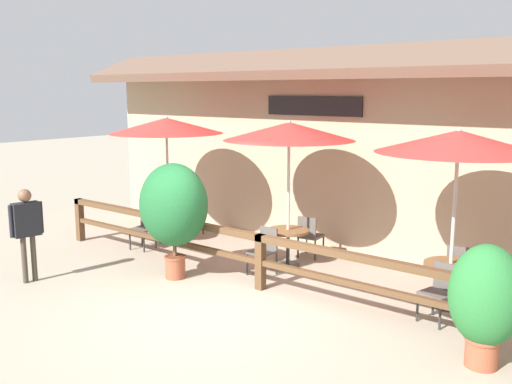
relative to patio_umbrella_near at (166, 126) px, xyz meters
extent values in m
plane|color=#9E937F|center=(3.49, -2.21, -2.57)|extent=(60.00, 60.00, 0.00)
cube|color=tan|center=(3.49, 1.99, -0.77)|extent=(14.00, 0.40, 3.60)
cube|color=brown|center=(3.49, 1.44, 1.30)|extent=(14.28, 1.48, 0.70)
cube|color=black|center=(2.59, 1.76, 0.43)|extent=(2.31, 0.04, 0.40)
cube|color=brown|center=(3.49, -1.16, -1.68)|extent=(10.40, 0.14, 0.11)
cube|color=brown|center=(3.49, -1.16, -2.10)|extent=(10.40, 0.10, 0.09)
cube|color=brown|center=(-1.64, -1.16, -2.10)|extent=(0.14, 0.14, 0.95)
cube|color=brown|center=(3.49, -1.16, -2.10)|extent=(0.14, 0.14, 0.95)
cylinder|color=#B7B2A8|center=(0.00, 0.00, -1.34)|extent=(0.06, 0.06, 2.46)
cone|color=red|center=(0.00, 0.00, 0.01)|extent=(2.46, 2.46, 0.34)
sphere|color=#B2ADA3|center=(0.00, 0.00, 0.17)|extent=(0.07, 0.07, 0.07)
cylinder|color=brown|center=(0.00, 0.00, -1.89)|extent=(0.81, 0.81, 0.05)
cylinder|color=#333333|center=(0.00, 0.00, -2.24)|extent=(0.07, 0.07, 0.66)
cylinder|color=#333333|center=(0.00, 0.00, -2.56)|extent=(0.45, 0.45, 0.03)
cube|color=#514C47|center=(0.00, -0.75, -2.14)|extent=(0.48, 0.48, 0.05)
cube|color=#514C47|center=(-0.03, -0.57, -1.92)|extent=(0.40, 0.10, 0.40)
cylinder|color=#2D2D2D|center=(-0.16, -0.97, -2.37)|extent=(0.04, 0.04, 0.40)
cylinder|color=#2D2D2D|center=(0.21, -0.91, -2.37)|extent=(0.04, 0.04, 0.40)
cylinder|color=#2D2D2D|center=(-0.22, -0.60, -2.37)|extent=(0.04, 0.04, 0.40)
cylinder|color=#2D2D2D|center=(0.15, -0.54, -2.37)|extent=(0.04, 0.04, 0.40)
cube|color=#514C47|center=(-0.06, 0.75, -2.14)|extent=(0.46, 0.46, 0.05)
cube|color=#514C47|center=(-0.04, 0.56, -1.92)|extent=(0.40, 0.07, 0.40)
cylinder|color=#2D2D2D|center=(0.12, 0.96, -2.37)|extent=(0.04, 0.04, 0.40)
cylinder|color=#2D2D2D|center=(-0.26, 0.93, -2.37)|extent=(0.04, 0.04, 0.40)
cylinder|color=#2D2D2D|center=(0.15, 0.58, -2.37)|extent=(0.04, 0.04, 0.40)
cylinder|color=#2D2D2D|center=(-0.23, 0.55, -2.37)|extent=(0.04, 0.04, 0.40)
cylinder|color=#B7B2A8|center=(3.07, 0.22, -1.34)|extent=(0.06, 0.06, 2.46)
cone|color=red|center=(3.07, 0.22, 0.01)|extent=(2.46, 2.46, 0.34)
sphere|color=#B2ADA3|center=(3.07, 0.22, 0.17)|extent=(0.07, 0.07, 0.07)
cylinder|color=brown|center=(3.07, 0.22, -1.89)|extent=(0.81, 0.81, 0.05)
cylinder|color=#333333|center=(3.07, 0.22, -2.24)|extent=(0.07, 0.07, 0.66)
cylinder|color=#333333|center=(3.07, 0.22, -2.56)|extent=(0.45, 0.45, 0.03)
cube|color=#514C47|center=(3.04, -0.54, -2.14)|extent=(0.43, 0.43, 0.05)
cube|color=#514C47|center=(3.04, -0.35, -1.92)|extent=(0.40, 0.05, 0.40)
cylinder|color=#2D2D2D|center=(2.84, -0.73, -2.37)|extent=(0.04, 0.04, 0.40)
cylinder|color=#2D2D2D|center=(3.22, -0.74, -2.37)|extent=(0.04, 0.04, 0.40)
cylinder|color=#2D2D2D|center=(2.85, -0.35, -2.37)|extent=(0.04, 0.04, 0.40)
cylinder|color=#2D2D2D|center=(3.23, -0.36, -2.37)|extent=(0.04, 0.04, 0.40)
cube|color=#514C47|center=(3.10, 0.98, -2.14)|extent=(0.47, 0.47, 0.05)
cube|color=#514C47|center=(3.12, 0.79, -1.92)|extent=(0.40, 0.08, 0.40)
cylinder|color=#2D2D2D|center=(3.27, 1.19, -2.37)|extent=(0.04, 0.04, 0.40)
cylinder|color=#2D2D2D|center=(2.89, 1.15, -2.37)|extent=(0.04, 0.04, 0.40)
cylinder|color=#2D2D2D|center=(3.31, 0.82, -2.37)|extent=(0.04, 0.04, 0.40)
cylinder|color=#2D2D2D|center=(2.93, 0.77, -2.37)|extent=(0.04, 0.04, 0.40)
cylinder|color=#B7B2A8|center=(6.28, 0.02, -1.34)|extent=(0.06, 0.06, 2.46)
cone|color=red|center=(6.28, 0.02, 0.01)|extent=(2.46, 2.46, 0.34)
sphere|color=#B2ADA3|center=(6.28, 0.02, 0.17)|extent=(0.07, 0.07, 0.07)
cylinder|color=brown|center=(6.28, 0.02, -1.89)|extent=(0.81, 0.81, 0.05)
cylinder|color=#333333|center=(6.28, 0.02, -2.24)|extent=(0.07, 0.07, 0.66)
cylinder|color=#333333|center=(6.28, 0.02, -2.56)|extent=(0.45, 0.45, 0.03)
cube|color=#514C47|center=(6.35, -0.68, -2.14)|extent=(0.51, 0.51, 0.05)
cube|color=#514C47|center=(6.39, -0.49, -1.92)|extent=(0.40, 0.13, 0.40)
cylinder|color=#2D2D2D|center=(6.12, -0.81, -2.37)|extent=(0.04, 0.04, 0.40)
cylinder|color=#2D2D2D|center=(6.49, -0.91, -2.37)|extent=(0.04, 0.04, 0.40)
cylinder|color=#2D2D2D|center=(6.21, -0.45, -2.37)|extent=(0.04, 0.04, 0.40)
cylinder|color=#2D2D2D|center=(6.58, -0.54, -2.37)|extent=(0.04, 0.04, 0.40)
cube|color=#514C47|center=(6.21, 0.71, -2.14)|extent=(0.49, 0.49, 0.05)
cube|color=#514C47|center=(6.24, 0.52, -1.92)|extent=(0.40, 0.10, 0.40)
cylinder|color=#2D2D2D|center=(6.36, 0.93, -2.37)|extent=(0.04, 0.04, 0.40)
cylinder|color=#2D2D2D|center=(5.99, 0.86, -2.37)|extent=(0.04, 0.04, 0.40)
cylinder|color=#2D2D2D|center=(6.43, 0.55, -2.37)|extent=(0.04, 0.04, 0.40)
cylinder|color=#2D2D2D|center=(6.05, 0.49, -2.37)|extent=(0.04, 0.04, 0.40)
cylinder|color=#9E4C33|center=(1.93, -1.65, -2.37)|extent=(0.36, 0.36, 0.40)
cylinder|color=#9E4C33|center=(1.93, -1.65, -2.19)|extent=(0.39, 0.39, 0.04)
cylinder|color=brown|center=(1.93, -1.65, -1.95)|extent=(0.06, 0.06, 0.44)
ellipsoid|color=#1E5B2D|center=(1.93, -1.65, -1.23)|extent=(1.27, 1.14, 1.47)
cylinder|color=#9E4C33|center=(7.29, -1.65, -2.39)|extent=(0.39, 0.39, 0.37)
cylinder|color=#9E4C33|center=(7.29, -1.65, -2.22)|extent=(0.43, 0.43, 0.04)
ellipsoid|color=#287033|center=(7.29, -1.65, -1.66)|extent=(0.88, 0.79, 1.26)
cylinder|color=#42382D|center=(0.10, -3.31, -2.16)|extent=(0.09, 0.09, 0.83)
cylinder|color=#42382D|center=(0.07, -3.47, -2.16)|extent=(0.09, 0.09, 0.83)
cube|color=black|center=(0.09, -3.39, -1.45)|extent=(0.28, 0.48, 0.59)
cylinder|color=black|center=(0.13, -3.13, -1.45)|extent=(0.07, 0.07, 0.56)
cylinder|color=black|center=(0.04, -3.64, -1.45)|extent=(0.07, 0.07, 0.56)
sphere|color=brown|center=(0.09, -3.39, -1.03)|extent=(0.23, 0.23, 0.23)
camera|label=1|loc=(9.17, -8.42, 0.74)|focal=40.00mm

